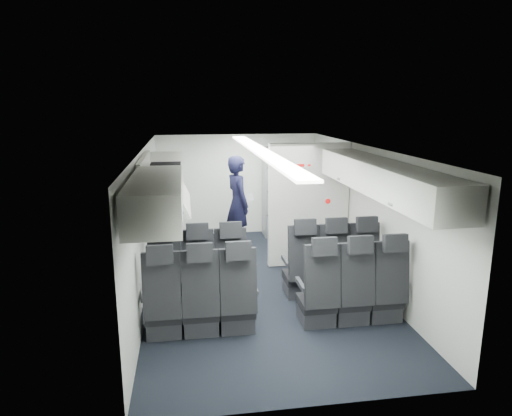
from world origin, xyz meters
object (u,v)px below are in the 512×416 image
object	(u,v)px
seat_row_mid	(278,298)
boarding_door	(157,207)
galley_unit	(283,191)
seat_row_front	(266,273)
flight_attendant	(238,204)
carry_on_bag	(166,172)

from	to	relation	value
seat_row_mid	boarding_door	world-z (taller)	boarding_door
galley_unit	seat_row_front	bearing A→B (deg)	-106.28
seat_row_mid	galley_unit	bearing A→B (deg)	77.12
boarding_door	flight_attendant	size ratio (longest dim) A/B	1.01
seat_row_mid	flight_attendant	distance (m)	3.26
galley_unit	boarding_door	world-z (taller)	galley_unit
boarding_door	carry_on_bag	bearing A→B (deg)	-80.23
boarding_door	flight_attendant	xyz separation A→B (m)	(1.50, 0.23, -0.03)
seat_row_mid	flight_attendant	world-z (taller)	flight_attendant
boarding_door	seat_row_front	bearing A→B (deg)	-51.84
seat_row_front	galley_unit	world-z (taller)	galley_unit
seat_row_mid	boarding_door	bearing A→B (deg)	118.77
boarding_door	flight_attendant	bearing A→B (deg)	8.53
galley_unit	flight_attendant	bearing A→B (deg)	-139.04
seat_row_mid	boarding_door	distance (m)	3.45
seat_row_front	galley_unit	xyz separation A→B (m)	(0.95, 3.25, 0.55)
boarding_door	carry_on_bag	world-z (taller)	carry_on_bag
seat_row_mid	boarding_door	size ratio (longest dim) A/B	1.79
carry_on_bag	seat_row_front	bearing A→B (deg)	-22.86
flight_attendant	carry_on_bag	bearing A→B (deg)	129.14
seat_row_mid	boarding_door	xyz separation A→B (m)	(-1.64, 2.99, 0.55)
seat_row_front	galley_unit	bearing A→B (deg)	73.72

